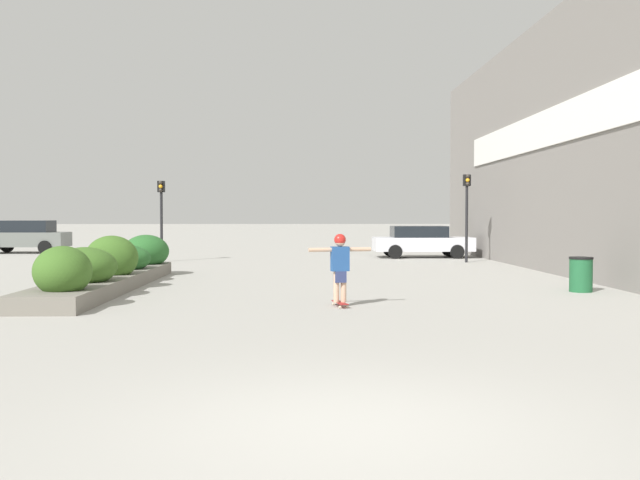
{
  "coord_description": "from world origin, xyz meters",
  "views": [
    {
      "loc": [
        -0.45,
        -6.19,
        1.86
      ],
      "look_at": [
        0.27,
        17.3,
        1.05
      ],
      "focal_mm": 40.0,
      "sensor_mm": 36.0,
      "label": 1
    }
  ],
  "objects": [
    {
      "name": "trash_bin",
      "position": [
        6.44,
        10.91,
        0.43
      ],
      "size": [
        0.57,
        0.57,
        0.85
      ],
      "color": "#1E5B33",
      "rests_on": "ground_plane"
    },
    {
      "name": "car_leftmost",
      "position": [
        15.4,
        27.42,
        0.76
      ],
      "size": [
        4.77,
        2.06,
        1.41
      ],
      "rotation": [
        0.0,
        0.0,
        1.57
      ],
      "color": "slate",
      "rests_on": "ground_plane"
    },
    {
      "name": "car_center_left",
      "position": [
        -13.91,
        29.44,
        0.84
      ],
      "size": [
        4.03,
        1.9,
        1.62
      ],
      "rotation": [
        0.0,
        0.0,
        1.57
      ],
      "color": "slate",
      "rests_on": "ground_plane"
    },
    {
      "name": "skateboarder",
      "position": [
        0.4,
        8.29,
        0.94
      ],
      "size": [
        1.3,
        0.35,
        1.4
      ],
      "rotation": [
        0.0,
        0.0,
        0.21
      ],
      "color": "tan",
      "rests_on": "skateboard"
    },
    {
      "name": "ground_plane",
      "position": [
        0.0,
        0.0,
        0.0
      ],
      "size": [
        300.0,
        300.0,
        0.0
      ],
      "primitive_type": "plane",
      "color": "#A3A099"
    },
    {
      "name": "skateboard",
      "position": [
        0.4,
        8.29,
        0.07
      ],
      "size": [
        0.32,
        0.78,
        0.09
      ],
      "rotation": [
        0.0,
        0.0,
        0.21
      ],
      "color": "maroon",
      "rests_on": "ground_plane"
    },
    {
      "name": "building_wall_right",
      "position": [
        7.9,
        14.14,
        4.2
      ],
      "size": [
        0.67,
        34.55,
        8.39
      ],
      "color": "gray",
      "rests_on": "ground_plane"
    },
    {
      "name": "planter_box",
      "position": [
        -5.27,
        12.3,
        0.53
      ],
      "size": [
        1.64,
        9.9,
        1.35
      ],
      "color": "slate",
      "rests_on": "ground_plane"
    },
    {
      "name": "car_center_right",
      "position": [
        5.01,
        25.14,
        0.74
      ],
      "size": [
        4.33,
        1.96,
        1.4
      ],
      "rotation": [
        0.0,
        0.0,
        -1.57
      ],
      "color": "silver",
      "rests_on": "ground_plane"
    },
    {
      "name": "traffic_light_left",
      "position": [
        -5.95,
        22.57,
        2.23
      ],
      "size": [
        0.28,
        0.3,
        3.25
      ],
      "color": "black",
      "rests_on": "ground_plane"
    },
    {
      "name": "traffic_light_right",
      "position": [
        6.22,
        21.81,
        2.37
      ],
      "size": [
        0.28,
        0.3,
        3.48
      ],
      "color": "black",
      "rests_on": "ground_plane"
    }
  ]
}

